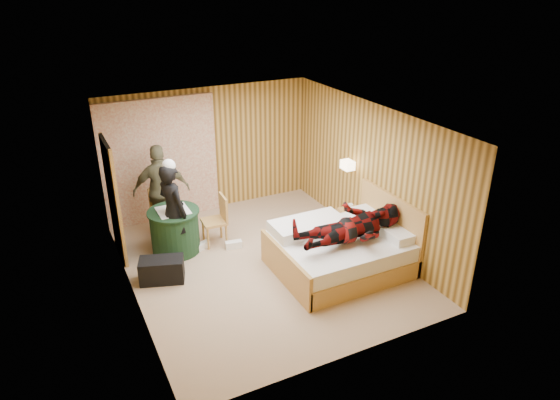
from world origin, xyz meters
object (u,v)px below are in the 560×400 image
bed (341,250)px  chair_near (218,216)px  nightstand (353,224)px  chair_far (163,208)px  woman_standing (173,211)px  wall_lamp (348,165)px  round_table (175,231)px  man_on_bed (353,219)px  man_at_table (162,191)px  duffel_bag (162,270)px

bed → chair_near: bearing=132.1°
nightstand → chair_near: size_ratio=0.60×
chair_far → woman_standing: size_ratio=0.55×
wall_lamp → round_table: size_ratio=0.29×
wall_lamp → man_on_bed: bearing=-119.8°
chair_far → man_at_table: (0.01, 0.04, 0.32)m
chair_far → nightstand: bearing=-39.0°
bed → man_at_table: size_ratio=1.21×
woman_standing → man_on_bed: (2.35, -1.81, 0.16)m
man_on_bed → bed: bearing=97.2°
wall_lamp → woman_standing: size_ratio=0.15×
bed → nightstand: bearing=45.4°
wall_lamp → chair_near: bearing=166.6°
round_table → wall_lamp: bearing=-11.4°
chair_near → man_on_bed: 2.49m
bed → man_at_table: man_at_table is taller
wall_lamp → nightstand: bearing=-97.0°
woman_standing → chair_near: bearing=-104.2°
wall_lamp → bed: size_ratio=0.12×
nightstand → duffel_bag: size_ratio=0.81×
round_table → man_on_bed: (2.31, -1.97, 0.60)m
nightstand → chair_far: chair_far is taller
nightstand → woman_standing: 3.23m
round_table → woman_standing: woman_standing is taller
wall_lamp → man_on_bed: size_ratio=0.15×
nightstand → duffel_bag: bearing=177.6°
chair_near → woman_standing: size_ratio=0.54×
nightstand → woman_standing: size_ratio=0.33×
duffel_bag → woman_standing: size_ratio=0.41×
chair_far → bed: bearing=-57.1°
chair_far → man_at_table: 0.33m
woman_standing → man_on_bed: bearing=-148.2°
wall_lamp → chair_near: wall_lamp is taller
wall_lamp → round_table: wall_lamp is taller
woman_standing → man_at_table: 0.90m
woman_standing → man_on_bed: 2.97m
duffel_bag → wall_lamp: bearing=21.9°
chair_near → woman_standing: 0.87m
chair_near → duffel_bag: bearing=-54.9°
chair_near → man_on_bed: (1.54, -1.90, 0.47)m
bed → man_at_table: (-2.28, 2.48, 0.54)m
wall_lamp → bed: 1.69m
wall_lamp → man_on_bed: (-0.77, -1.35, -0.30)m
nightstand → wall_lamp: bearing=83.0°
woman_standing → man_on_bed: man_on_bed is taller
chair_near → man_at_table: 1.17m
bed → chair_far: (-2.30, 2.44, 0.21)m
round_table → man_on_bed: size_ratio=0.50×
chair_far → man_at_table: man_at_table is taller
chair_near → duffel_bag: (-1.23, -0.75, -0.34)m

